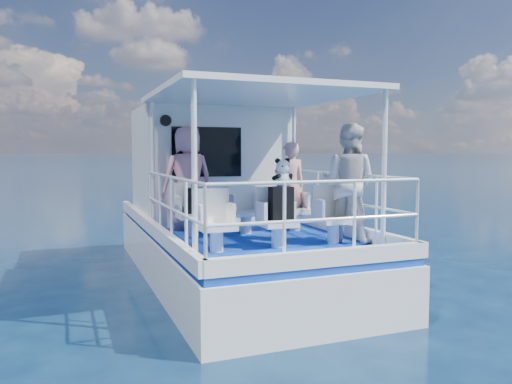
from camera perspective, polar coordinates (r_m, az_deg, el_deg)
ground at (r=8.32m, az=-0.67°, el=-11.08°), size 2000.00×2000.00×0.00m
hull at (r=9.23m, az=-2.89°, el=-9.51°), size 3.00×7.00×1.60m
deck at (r=9.06m, az=-2.91°, el=-4.29°), size 2.90×6.90×0.10m
cabin at (r=10.20m, az=-5.25°, el=3.17°), size 2.85×2.00×2.20m
canopy at (r=7.88m, az=-0.17°, el=11.10°), size 3.00×3.20×0.08m
canopy_posts at (r=7.78m, az=-0.03°, el=2.77°), size 2.77×2.97×2.20m
railings at (r=7.52m, az=0.87°, el=-1.88°), size 2.84×3.59×1.00m
seat_port_fwd at (r=8.02m, az=-7.23°, el=-3.75°), size 0.48×0.46×0.38m
seat_center_fwd at (r=8.28m, az=-1.16°, el=-3.45°), size 0.48×0.46×0.38m
seat_stbd_fwd at (r=8.63m, az=4.46°, el=-3.14°), size 0.48×0.46×0.38m
seat_port_aft at (r=6.78m, az=-4.53°, el=-5.25°), size 0.48×0.46×0.38m
seat_center_aft at (r=7.09m, az=2.47°, el=-4.81°), size 0.48×0.46×0.38m
seat_stbd_aft at (r=7.49m, az=8.80°, el=-4.35°), size 0.48×0.46×0.38m
passenger_port_fwd at (r=8.73m, az=-7.80°, el=1.62°), size 0.71×0.54×1.81m
passenger_stbd_fwd at (r=8.74m, az=3.87°, el=0.75°), size 0.59×0.42×1.53m
passenger_stbd_aft at (r=7.62m, az=10.51°, el=1.03°), size 1.07×1.09×1.77m
backpack_port at (r=7.95m, az=-7.02°, el=-0.99°), size 0.30×0.17×0.40m
backpack_center at (r=7.00m, az=2.88°, el=-1.37°), size 0.32×0.18×0.48m
compact_camera at (r=7.93m, az=-7.04°, el=0.66°), size 0.10×0.06×0.06m
panda at (r=6.98m, az=3.04°, el=2.23°), size 0.26×0.21×0.40m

